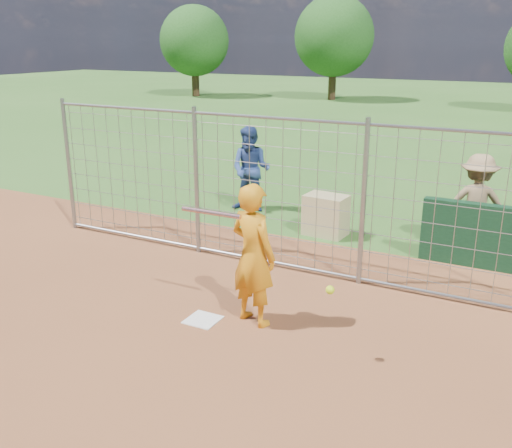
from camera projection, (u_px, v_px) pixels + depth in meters
The scene contains 10 objects.
ground at pixel (211, 315), 7.98m from camera, with size 100.00×100.00×0.00m, color #2D591E.
infield_dirt at pixel (44, 442), 5.45m from camera, with size 18.00×18.00×0.00m, color brown.
home_plate at pixel (203, 320), 7.80m from camera, with size 0.43×0.43×0.02m, color silver.
dugout_wall at pixel (502, 239), 9.34m from camera, with size 2.60×0.20×1.10m, color #11381E.
batter at pixel (253, 255), 7.49m from camera, with size 0.71×0.46×1.94m, color orange.
bystander_a at pixel (251, 169), 12.56m from camera, with size 0.91×0.71×1.88m, color navy.
bystander_c at pixel (476, 204), 10.11m from camera, with size 1.15×0.66×1.78m, color #997953.
equipment_bin at pixel (326, 215), 11.13m from camera, with size 0.80×0.55×0.80m, color tan.
equipment_in_play at pixel (237, 230), 7.12m from camera, with size 2.21×0.31×0.71m.
backstop_fence at pixel (274, 195), 9.27m from camera, with size 9.08×0.08×2.60m.
Camera 1 is at (3.90, -6.08, 3.67)m, focal length 40.00 mm.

